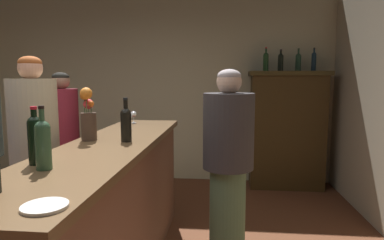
{
  "coord_description": "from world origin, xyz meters",
  "views": [
    {
      "loc": [
        1.15,
        -1.87,
        1.51
      ],
      "look_at": [
        0.88,
        0.93,
        1.17
      ],
      "focal_mm": 30.82,
      "sensor_mm": 36.0,
      "label": 1
    }
  ],
  "objects_px": {
    "bar_counter": "(111,215)",
    "cheese_plate": "(45,206)",
    "wine_bottle_riesling": "(35,137)",
    "wine_glass_front": "(134,115)",
    "wine_bottle_malbec": "(43,142)",
    "display_bottle_midright": "(314,61)",
    "wine_bottle_rose": "(126,123)",
    "patron_redhead": "(36,158)",
    "patron_tall": "(64,143)",
    "display_bottle_left": "(266,61)",
    "bartender": "(228,163)",
    "wine_glass_mid": "(129,117)",
    "display_bottle_midleft": "(281,62)",
    "display_cabinet": "(287,128)",
    "display_bottle_center": "(298,61)",
    "flower_arrangement": "(88,116)"
  },
  "relations": [
    {
      "from": "wine_bottle_riesling",
      "to": "wine_glass_front",
      "type": "bearing_deg",
      "value": 88.08
    },
    {
      "from": "patron_redhead",
      "to": "patron_tall",
      "type": "distance_m",
      "value": 0.88
    },
    {
      "from": "cheese_plate",
      "to": "patron_redhead",
      "type": "xyz_separation_m",
      "value": [
        -0.8,
        1.27,
        -0.15
      ]
    },
    {
      "from": "bar_counter",
      "to": "cheese_plate",
      "type": "bearing_deg",
      "value": -80.81
    },
    {
      "from": "flower_arrangement",
      "to": "display_bottle_center",
      "type": "xyz_separation_m",
      "value": [
        1.99,
        2.34,
        0.52
      ]
    },
    {
      "from": "wine_bottle_malbec",
      "to": "wine_bottle_riesling",
      "type": "distance_m",
      "value": 0.13
    },
    {
      "from": "patron_tall",
      "to": "wine_bottle_riesling",
      "type": "bearing_deg",
      "value": -9.87
    },
    {
      "from": "wine_bottle_rose",
      "to": "display_bottle_midright",
      "type": "bearing_deg",
      "value": 51.09
    },
    {
      "from": "wine_bottle_riesling",
      "to": "wine_glass_mid",
      "type": "distance_m",
      "value": 1.28
    },
    {
      "from": "wine_bottle_rose",
      "to": "patron_redhead",
      "type": "xyz_separation_m",
      "value": [
        -0.72,
        0.02,
        -0.28
      ]
    },
    {
      "from": "display_bottle_midleft",
      "to": "bartender",
      "type": "relative_size",
      "value": 0.19
    },
    {
      "from": "wine_bottle_malbec",
      "to": "wine_glass_mid",
      "type": "bearing_deg",
      "value": 88.8
    },
    {
      "from": "bar_counter",
      "to": "display_bottle_midright",
      "type": "bearing_deg",
      "value": 50.52
    },
    {
      "from": "bar_counter",
      "to": "wine_bottle_malbec",
      "type": "height_order",
      "value": "wine_bottle_malbec"
    },
    {
      "from": "display_bottle_center",
      "to": "display_bottle_midright",
      "type": "height_order",
      "value": "display_bottle_midright"
    },
    {
      "from": "wine_glass_front",
      "to": "display_bottle_midleft",
      "type": "bearing_deg",
      "value": 38.55
    },
    {
      "from": "display_bottle_left",
      "to": "display_cabinet",
      "type": "bearing_deg",
      "value": -0.0
    },
    {
      "from": "display_bottle_center",
      "to": "cheese_plate",
      "type": "bearing_deg",
      "value": -114.11
    },
    {
      "from": "cheese_plate",
      "to": "display_bottle_midright",
      "type": "bearing_deg",
      "value": 63.23
    },
    {
      "from": "flower_arrangement",
      "to": "wine_bottle_riesling",
      "type": "bearing_deg",
      "value": -89.64
    },
    {
      "from": "wine_bottle_rose",
      "to": "display_bottle_center",
      "type": "bearing_deg",
      "value": 54.24
    },
    {
      "from": "wine_glass_front",
      "to": "wine_bottle_malbec",
      "type": "bearing_deg",
      "value": -88.7
    },
    {
      "from": "wine_bottle_malbec",
      "to": "patron_redhead",
      "type": "height_order",
      "value": "patron_redhead"
    },
    {
      "from": "bartender",
      "to": "wine_glass_front",
      "type": "bearing_deg",
      "value": -25.57
    },
    {
      "from": "patron_redhead",
      "to": "wine_glass_front",
      "type": "bearing_deg",
      "value": 78.94
    },
    {
      "from": "wine_bottle_malbec",
      "to": "patron_redhead",
      "type": "xyz_separation_m",
      "value": [
        -0.53,
        0.79,
        -0.28
      ]
    },
    {
      "from": "patron_tall",
      "to": "wine_glass_front",
      "type": "bearing_deg",
      "value": 68.69
    },
    {
      "from": "display_bottle_center",
      "to": "patron_tall",
      "type": "xyz_separation_m",
      "value": [
        -2.63,
        -1.49,
        -0.89
      ]
    },
    {
      "from": "flower_arrangement",
      "to": "cheese_plate",
      "type": "height_order",
      "value": "flower_arrangement"
    },
    {
      "from": "wine_glass_mid",
      "to": "display_bottle_midleft",
      "type": "xyz_separation_m",
      "value": [
        1.62,
        1.76,
        0.58
      ]
    },
    {
      "from": "display_cabinet",
      "to": "cheese_plate",
      "type": "distance_m",
      "value": 3.91
    },
    {
      "from": "cheese_plate",
      "to": "display_bottle_midright",
      "type": "relative_size",
      "value": 0.51
    },
    {
      "from": "display_bottle_midleft",
      "to": "patron_tall",
      "type": "bearing_deg",
      "value": -148.16
    },
    {
      "from": "display_bottle_midright",
      "to": "bartender",
      "type": "bearing_deg",
      "value": -118.98
    },
    {
      "from": "flower_arrangement",
      "to": "display_bottle_midleft",
      "type": "xyz_separation_m",
      "value": [
        1.76,
        2.34,
        0.52
      ]
    },
    {
      "from": "bar_counter",
      "to": "wine_bottle_malbec",
      "type": "distance_m",
      "value": 0.97
    },
    {
      "from": "wine_glass_front",
      "to": "display_bottle_left",
      "type": "xyz_separation_m",
      "value": [
        1.49,
        1.35,
        0.62
      ]
    },
    {
      "from": "display_bottle_left",
      "to": "bartender",
      "type": "xyz_separation_m",
      "value": [
        -0.53,
        -2.1,
        -0.91
      ]
    },
    {
      "from": "wine_glass_front",
      "to": "display_bottle_midright",
      "type": "xyz_separation_m",
      "value": [
        2.13,
        1.35,
        0.62
      ]
    },
    {
      "from": "display_cabinet",
      "to": "flower_arrangement",
      "type": "xyz_separation_m",
      "value": [
        -1.87,
        -2.34,
        0.4
      ]
    },
    {
      "from": "display_bottle_midright",
      "to": "wine_glass_front",
      "type": "bearing_deg",
      "value": -147.68
    },
    {
      "from": "patron_redhead",
      "to": "bar_counter",
      "type": "bearing_deg",
      "value": 6.07
    },
    {
      "from": "wine_glass_mid",
      "to": "bartender",
      "type": "distance_m",
      "value": 1.01
    },
    {
      "from": "display_cabinet",
      "to": "display_bottle_center",
      "type": "distance_m",
      "value": 0.92
    },
    {
      "from": "display_cabinet",
      "to": "wine_glass_front",
      "type": "xyz_separation_m",
      "value": [
        -1.81,
        -1.35,
        0.31
      ]
    },
    {
      "from": "bar_counter",
      "to": "display_bottle_center",
      "type": "xyz_separation_m",
      "value": [
        1.8,
        2.44,
        1.23
      ]
    },
    {
      "from": "wine_glass_mid",
      "to": "display_bottle_left",
      "type": "bearing_deg",
      "value": 51.03
    },
    {
      "from": "display_bottle_midleft",
      "to": "wine_glass_front",
      "type": "bearing_deg",
      "value": -141.45
    },
    {
      "from": "wine_glass_front",
      "to": "patron_redhead",
      "type": "height_order",
      "value": "patron_redhead"
    },
    {
      "from": "display_bottle_left",
      "to": "display_bottle_midleft",
      "type": "bearing_deg",
      "value": 0.0
    }
  ]
}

